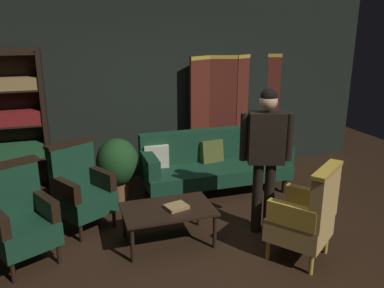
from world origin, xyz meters
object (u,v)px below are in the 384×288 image
at_px(coffee_table, 168,212).
at_px(book_tan_leather, 176,207).
at_px(velvet_couch, 214,161).
at_px(bookshelf, 13,123).
at_px(armchair_wing_right, 20,218).
at_px(armchair_wing_left, 81,189).
at_px(armchair_gilt_accent, 306,216).
at_px(folding_screen, 234,110).
at_px(standing_figure, 266,149).
at_px(potted_plant, 118,165).

relative_size(coffee_table, book_tan_leather, 4.29).
distance_m(velvet_couch, coffee_table, 1.60).
height_order(bookshelf, armchair_wing_right, bookshelf).
height_order(velvet_couch, armchair_wing_left, armchair_wing_left).
distance_m(velvet_couch, armchair_gilt_accent, 1.99).
distance_m(folding_screen, velvet_couch, 1.25).
distance_m(armchair_wing_left, standing_figure, 2.21).
bearing_deg(bookshelf, potted_plant, -24.64).
bearing_deg(potted_plant, book_tan_leather, -72.23).
bearing_deg(standing_figure, velvet_couch, 94.43).
bearing_deg(armchair_wing_left, standing_figure, -21.27).
xyz_separation_m(velvet_couch, armchair_gilt_accent, (0.25, -1.98, 0.04)).
bearing_deg(armchair_wing_left, armchair_gilt_accent, -33.76).
bearing_deg(bookshelf, armchair_wing_left, -58.02).
xyz_separation_m(velvet_couch, standing_figure, (0.10, -1.32, 0.57)).
height_order(folding_screen, coffee_table, folding_screen).
xyz_separation_m(bookshelf, armchair_wing_left, (0.80, -1.28, -0.56)).
height_order(armchair_gilt_accent, standing_figure, standing_figure).
height_order(armchair_wing_right, standing_figure, standing_figure).
relative_size(velvet_couch, book_tan_leather, 9.10).
distance_m(standing_figure, potted_plant, 2.14).
distance_m(velvet_couch, armchair_wing_right, 2.76).
height_order(folding_screen, potted_plant, folding_screen).
bearing_deg(potted_plant, armchair_wing_right, -132.47).
distance_m(folding_screen, armchair_wing_right, 3.83).
height_order(folding_screen, armchair_wing_left, folding_screen).
height_order(velvet_couch, book_tan_leather, velvet_couch).
height_order(velvet_couch, armchair_wing_right, armchair_wing_right).
relative_size(coffee_table, armchair_wing_right, 0.96).
distance_m(coffee_table, armchair_gilt_accent, 1.47).
relative_size(folding_screen, armchair_wing_left, 1.83).
distance_m(velvet_couch, standing_figure, 1.44).
bearing_deg(coffee_table, armchair_wing_right, 175.81).
bearing_deg(standing_figure, armchair_gilt_accent, -77.68).
bearing_deg(standing_figure, folding_screen, 75.01).
distance_m(velvet_couch, potted_plant, 1.38).
relative_size(armchair_wing_right, standing_figure, 0.61).
height_order(folding_screen, book_tan_leather, folding_screen).
relative_size(armchair_wing_right, potted_plant, 1.19).
xyz_separation_m(velvet_couch, armchair_wing_left, (-1.90, -0.54, 0.04)).
xyz_separation_m(folding_screen, coffee_table, (-1.71, -2.12, -0.61)).
bearing_deg(folding_screen, armchair_wing_right, -147.97).
xyz_separation_m(coffee_table, armchair_gilt_accent, (1.26, -0.75, 0.12)).
bearing_deg(velvet_couch, armchair_wing_left, -164.08).
height_order(folding_screen, velvet_couch, folding_screen).
height_order(armchair_gilt_accent, armchair_wing_left, same).
bearing_deg(armchair_gilt_accent, armchair_wing_left, 146.24).
distance_m(coffee_table, armchair_wing_left, 1.12).
bearing_deg(bookshelf, book_tan_leather, -48.52).
xyz_separation_m(potted_plant, book_tan_leather, (0.45, -1.40, -0.07)).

